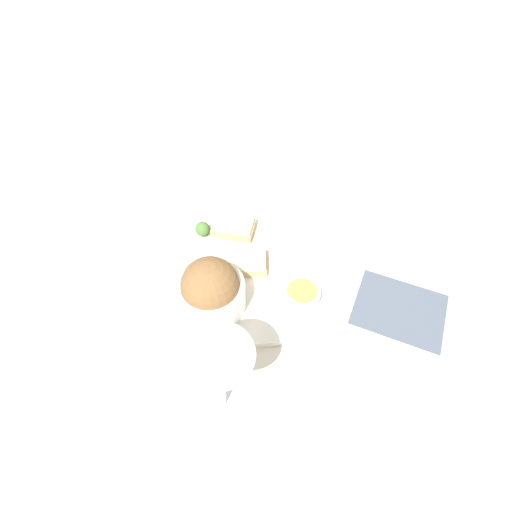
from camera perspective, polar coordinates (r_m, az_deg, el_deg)
The scene contains 10 objects.
ground_plane at distance 0.74m, azimuth 0.00°, elevation -1.72°, with size 4.00×4.00×0.00m, color beige.
dinner_plate at distance 0.74m, azimuth 0.00°, elevation -1.38°, with size 0.33×0.33×0.01m.
salad_bowl at distance 0.65m, azimuth -6.47°, elevation -4.88°, with size 0.11×0.11×0.10m.
sauce_ramekin at distance 0.67m, azimuth 6.54°, elevation -5.51°, with size 0.06×0.06×0.03m.
cheese_toast_near at distance 0.78m, azimuth -3.21°, elevation 4.17°, with size 0.09×0.07×0.03m.
cheese_toast_far at distance 0.72m, azimuth -1.40°, elevation -0.92°, with size 0.09×0.08×0.03m.
wine_glass at distance 0.52m, azimuth -5.31°, elevation -16.06°, with size 0.09×0.09×0.15m.
garnish at distance 0.78m, azimuth -7.64°, elevation 3.86°, with size 0.03×0.03×0.03m.
napkin at distance 0.73m, azimuth 19.84°, elevation -7.10°, with size 0.15×0.13×0.01m.
fork at distance 0.93m, azimuth 10.64°, elevation 9.87°, with size 0.16×0.10×0.01m.
Camera 1 is at (0.18, -0.44, 0.58)m, focal length 28.00 mm.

